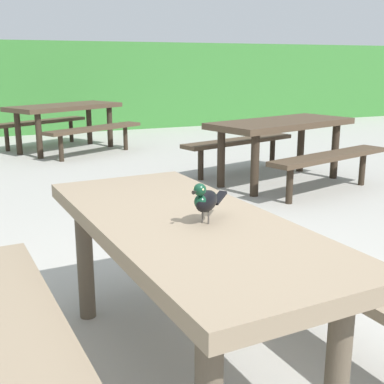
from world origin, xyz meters
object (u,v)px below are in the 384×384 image
picnic_table_foreground (185,257)px  picnic_table_mid_left (65,116)px  bird_grackle (205,200)px  picnic_table_mid_right (281,136)px

picnic_table_foreground → picnic_table_mid_left: same height
picnic_table_foreground → bird_grackle: (0.05, -0.11, 0.29)m
bird_grackle → picnic_table_foreground: bearing=113.3°
bird_grackle → picnic_table_mid_left: bird_grackle is taller
bird_grackle → picnic_table_mid_left: size_ratio=0.11×
picnic_table_mid_left → picnic_table_foreground: bearing=-95.5°
bird_grackle → picnic_table_mid_right: bird_grackle is taller
picnic_table_foreground → picnic_table_mid_right: bearing=50.5°
picnic_table_foreground → picnic_table_mid_left: size_ratio=0.80×
picnic_table_foreground → bird_grackle: bird_grackle is taller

